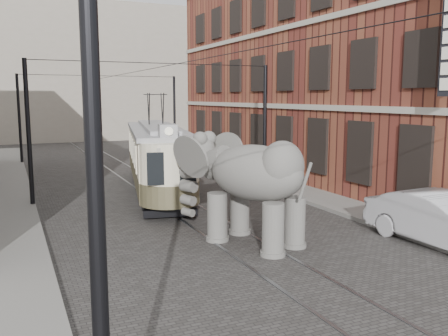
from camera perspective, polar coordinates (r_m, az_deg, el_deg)
name	(u,v)px	position (r m, az deg, el deg)	size (l,w,h in m)	color
ground	(216,228)	(16.78, -0.97, -7.11)	(120.00, 120.00, 0.00)	#3C3937
tram_rails	(216,228)	(16.78, -0.97, -7.07)	(1.54, 80.00, 0.02)	slate
sidewalk_right	(355,210)	(19.84, 15.23, -4.75)	(2.00, 60.00, 0.15)	slate
sidewalk_left	(10,250)	(15.51, -23.91, -8.87)	(2.00, 60.00, 0.15)	slate
brick_building	(327,71)	(29.56, 12.07, 11.15)	(8.00, 26.00, 12.00)	maroon
distant_block	(69,73)	(55.29, -17.86, 10.61)	(28.00, 10.00, 14.00)	gray
catenary	(165,132)	(20.86, -6.94, 4.25)	(11.00, 30.20, 6.00)	black
tram	(156,143)	(23.35, -7.99, 3.00)	(2.41, 11.70, 4.64)	#EEE3C1
elephant	(255,189)	(14.70, 3.73, -2.54)	(3.06, 5.56, 3.40)	#65625D
parked_car	(441,220)	(16.11, 24.29, -5.59)	(1.71, 4.86, 1.60)	#B3B3B8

